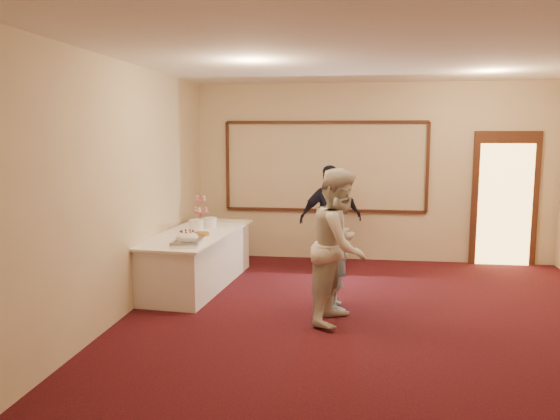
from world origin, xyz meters
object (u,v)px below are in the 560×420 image
at_px(buffet_table, 197,258).
at_px(pavlova_tray, 187,239).
at_px(man, 336,245).
at_px(plate_stack_b, 210,223).
at_px(tart, 202,234).
at_px(woman, 340,246).
at_px(guest, 331,219).
at_px(plate_stack_a, 197,225).
at_px(cupcake_stand, 201,212).

distance_m(buffet_table, pavlova_tray, 1.01).
bearing_deg(man, plate_stack_b, 41.39).
bearing_deg(buffet_table, plate_stack_b, 73.80).
relative_size(pavlova_tray, plate_stack_b, 2.61).
bearing_deg(man, tart, 57.25).
relative_size(woman, guest, 1.06).
xyz_separation_m(buffet_table, plate_stack_a, (-0.02, 0.07, 0.47)).
xyz_separation_m(cupcake_stand, plate_stack_b, (0.26, -0.42, -0.09)).
xyz_separation_m(pavlova_tray, plate_stack_a, (-0.16, 0.96, 0.01)).
xyz_separation_m(man, guest, (-0.14, 1.86, 0.03)).
bearing_deg(man, cupcake_stand, 36.66).
xyz_separation_m(plate_stack_a, woman, (2.08, -1.32, 0.03)).
distance_m(pavlova_tray, tart, 0.61).
height_order(pavlova_tray, woman, woman).
relative_size(cupcake_stand, woman, 0.27).
bearing_deg(man, plate_stack_a, 49.65).
bearing_deg(cupcake_stand, tart, -73.78).
bearing_deg(plate_stack_a, man, -23.46).
relative_size(plate_stack_a, plate_stack_b, 1.08).
bearing_deg(plate_stack_a, cupcake_stand, 101.06).
xyz_separation_m(woman, guest, (-0.20, 2.31, -0.05)).
height_order(plate_stack_b, woman, woman).
height_order(pavlova_tray, tart, pavlova_tray).
distance_m(plate_stack_b, man, 2.23).
bearing_deg(tart, buffet_table, 118.77).
bearing_deg(woman, buffet_table, 73.50).
xyz_separation_m(plate_stack_b, woman, (1.95, -1.62, 0.04)).
height_order(plate_stack_a, plate_stack_b, plate_stack_a).
xyz_separation_m(pavlova_tray, guest, (1.71, 1.95, -0.01)).
height_order(cupcake_stand, plate_stack_a, cupcake_stand).
xyz_separation_m(plate_stack_a, plate_stack_b, (0.12, 0.30, -0.01)).
relative_size(plate_stack_b, guest, 0.12).
height_order(tart, man, man).
distance_m(tart, man, 1.92).
bearing_deg(tart, plate_stack_b, 94.20).
bearing_deg(cupcake_stand, pavlova_tray, -79.86).
height_order(buffet_table, tart, tart).
bearing_deg(woman, plate_stack_b, 65.16).
height_order(tart, woman, woman).
relative_size(plate_stack_a, tart, 0.84).
relative_size(cupcake_stand, tart, 1.96).
xyz_separation_m(cupcake_stand, man, (2.16, -1.59, -0.14)).
bearing_deg(woman, cupcake_stand, 62.17).
xyz_separation_m(buffet_table, pavlova_tray, (0.14, -0.89, 0.46)).
height_order(cupcake_stand, plate_stack_b, cupcake_stand).
bearing_deg(guest, pavlova_tray, 33.28).
height_order(buffet_table, man, man).
relative_size(tart, woman, 0.14).
distance_m(buffet_table, tart, 0.52).
bearing_deg(tart, woman, -27.03).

